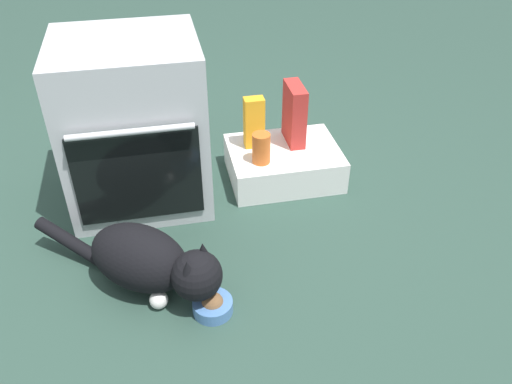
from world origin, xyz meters
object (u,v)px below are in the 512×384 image
at_px(food_bowl, 213,305).
at_px(juice_carton, 254,123).
at_px(cat, 149,261).
at_px(sauce_jar, 261,148).
at_px(cereal_box, 294,114).
at_px(oven, 134,125).
at_px(pantry_cabinet, 284,163).

distance_m(food_bowl, juice_carton, 0.91).
xyz_separation_m(food_bowl, juice_carton, (0.32, 0.82, 0.24)).
bearing_deg(cat, sauce_jar, 83.15).
bearing_deg(cereal_box, sauce_jar, -141.42).
bearing_deg(cereal_box, oven, -174.22).
bearing_deg(cat, cereal_box, 81.54).
xyz_separation_m(food_bowl, cereal_box, (0.51, 0.83, 0.26)).
height_order(oven, juice_carton, oven).
relative_size(food_bowl, juice_carton, 0.59).
height_order(sauce_jar, juice_carton, juice_carton).
distance_m(food_bowl, cat, 0.27).
bearing_deg(juice_carton, sauce_jar, -89.03).
height_order(pantry_cabinet, sauce_jar, sauce_jar).
height_order(cat, cereal_box, cereal_box).
bearing_deg(cat, juice_carton, 90.22).
xyz_separation_m(pantry_cabinet, food_bowl, (-0.45, -0.76, -0.05)).
xyz_separation_m(sauce_jar, cereal_box, (0.19, 0.15, 0.07)).
height_order(cereal_box, juice_carton, cereal_box).
xyz_separation_m(food_bowl, cat, (-0.20, 0.16, 0.10)).
bearing_deg(food_bowl, cat, 142.00).
relative_size(cat, juice_carton, 2.83).
xyz_separation_m(food_bowl, sauce_jar, (0.32, 0.68, 0.19)).
distance_m(food_bowl, sauce_jar, 0.77).
distance_m(sauce_jar, cereal_box, 0.25).
distance_m(food_bowl, cereal_box, 1.00).
bearing_deg(juice_carton, oven, -172.70).
distance_m(pantry_cabinet, food_bowl, 0.88).
height_order(pantry_cabinet, cat, cat).
relative_size(food_bowl, cat, 0.21).
height_order(food_bowl, sauce_jar, sauce_jar).
distance_m(oven, cat, 0.64).
bearing_deg(food_bowl, sauce_jar, 64.79).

